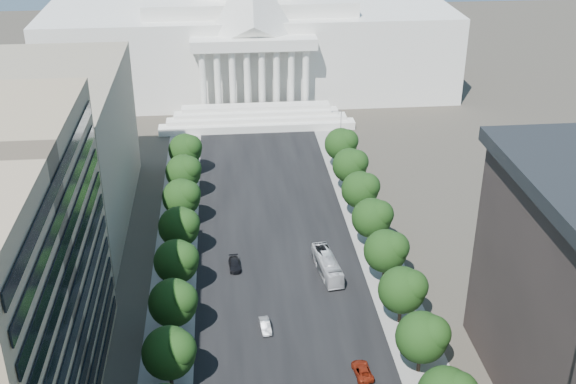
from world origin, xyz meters
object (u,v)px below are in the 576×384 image
object	(u,v)px
car_dark_b	(235,265)
car_red	(362,371)
car_silver	(265,326)
city_bus	(327,265)

from	to	relation	value
car_dark_b	car_red	bearing A→B (deg)	-63.38
car_silver	city_bus	xyz separation A→B (m)	(12.23, 15.38, 0.97)
car_red	city_bus	distance (m)	27.43
city_bus	car_silver	bearing A→B (deg)	-135.60
car_red	city_bus	size ratio (longest dim) A/B	0.42
car_silver	car_dark_b	world-z (taller)	car_dark_b
car_silver	car_dark_b	bearing A→B (deg)	96.77
car_red	city_bus	bearing A→B (deg)	-92.89
car_dark_b	city_bus	bearing A→B (deg)	-14.75
car_silver	city_bus	distance (m)	19.67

